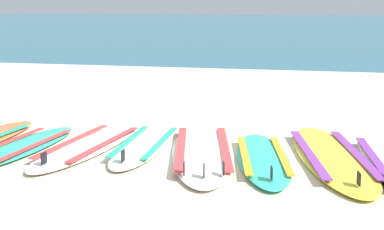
% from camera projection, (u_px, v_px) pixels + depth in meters
% --- Properties ---
extents(ground_plane, '(80.00, 80.00, 0.00)m').
position_uv_depth(ground_plane, '(178.00, 152.00, 5.91)').
color(ground_plane, beige).
extents(sea, '(80.00, 60.00, 0.10)m').
position_uv_depth(sea, '(303.00, 24.00, 39.85)').
color(sea, '#23667A').
rests_on(sea, ground).
extents(wave_foam_strip, '(80.00, 1.15, 0.11)m').
position_uv_depth(wave_foam_strip, '(251.00, 75.00, 11.76)').
color(wave_foam_strip, white).
rests_on(wave_foam_strip, ground).
extents(surfboard_2, '(0.63, 2.04, 0.18)m').
position_uv_depth(surfboard_2, '(21.00, 147.00, 5.97)').
color(surfboard_2, '#2DB793').
rests_on(surfboard_2, ground).
extents(surfboard_3, '(0.74, 2.27, 0.18)m').
position_uv_depth(surfboard_3, '(89.00, 145.00, 6.05)').
color(surfboard_3, white).
rests_on(surfboard_3, ground).
extents(surfboard_4, '(0.60, 2.02, 0.18)m').
position_uv_depth(surfboard_4, '(145.00, 145.00, 6.07)').
color(surfboard_4, silver).
rests_on(surfboard_4, ground).
extents(surfboard_5, '(1.18, 2.61, 0.18)m').
position_uv_depth(surfboard_5, '(203.00, 151.00, 5.82)').
color(surfboard_5, silver).
rests_on(surfboard_5, ground).
extents(surfboard_6, '(0.90, 2.09, 0.18)m').
position_uv_depth(surfboard_6, '(263.00, 158.00, 5.55)').
color(surfboard_6, '#2DB793').
rests_on(surfboard_6, ground).
extents(surfboard_7, '(1.16, 2.67, 0.18)m').
position_uv_depth(surfboard_7, '(331.00, 156.00, 5.62)').
color(surfboard_7, yellow).
rests_on(surfboard_7, ground).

